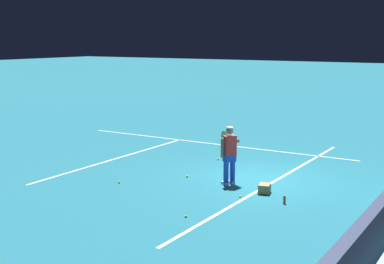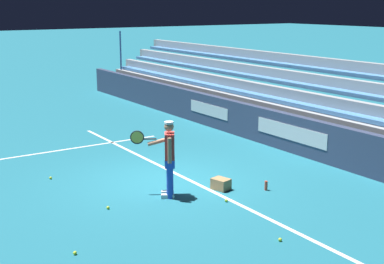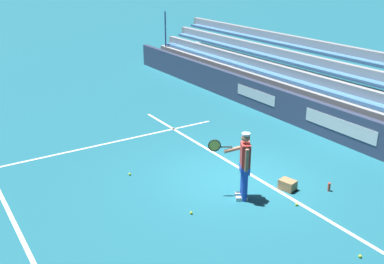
{
  "view_description": "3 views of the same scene",
  "coord_description": "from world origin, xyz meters",
  "px_view_note": "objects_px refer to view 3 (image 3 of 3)",
  "views": [
    {
      "loc": [
        -14.41,
        -6.49,
        4.23
      ],
      "look_at": [
        -0.99,
        1.75,
        1.45
      ],
      "focal_mm": 50.0,
      "sensor_mm": 36.0,
      "label": 1
    },
    {
      "loc": [
        -10.68,
        6.29,
        4.19
      ],
      "look_at": [
        -0.69,
        -0.31,
        1.32
      ],
      "focal_mm": 50.0,
      "sensor_mm": 36.0,
      "label": 2
    },
    {
      "loc": [
        -8.52,
        6.77,
        5.49
      ],
      "look_at": [
        0.65,
        0.94,
        1.31
      ],
      "focal_mm": 42.0,
      "sensor_mm": 36.0,
      "label": 3
    }
  ],
  "objects_px": {
    "tennis_ball_far_left": "(191,213)",
    "tennis_ball_toward_net": "(360,256)",
    "tennis_player": "(244,165)",
    "water_bottle": "(329,187)",
    "tennis_ball_far_right": "(130,174)",
    "ball_box_cardboard": "(288,185)",
    "tennis_ball_on_baseline": "(297,204)"
  },
  "relations": [
    {
      "from": "tennis_ball_toward_net",
      "to": "water_bottle",
      "type": "relative_size",
      "value": 0.3
    },
    {
      "from": "tennis_player",
      "to": "water_bottle",
      "type": "distance_m",
      "value": 2.4
    },
    {
      "from": "tennis_player",
      "to": "ball_box_cardboard",
      "type": "relative_size",
      "value": 4.29
    },
    {
      "from": "tennis_ball_far_left",
      "to": "tennis_ball_toward_net",
      "type": "xyz_separation_m",
      "value": [
        -3.16,
        -1.94,
        0.0
      ]
    },
    {
      "from": "ball_box_cardboard",
      "to": "tennis_ball_toward_net",
      "type": "relative_size",
      "value": 6.06
    },
    {
      "from": "tennis_ball_far_right",
      "to": "tennis_ball_toward_net",
      "type": "height_order",
      "value": "same"
    },
    {
      "from": "tennis_ball_on_baseline",
      "to": "ball_box_cardboard",
      "type": "bearing_deg",
      "value": -28.09
    },
    {
      "from": "ball_box_cardboard",
      "to": "tennis_ball_far_right",
      "type": "xyz_separation_m",
      "value": [
        2.9,
        3.06,
        -0.1
      ]
    },
    {
      "from": "water_bottle",
      "to": "tennis_player",
      "type": "bearing_deg",
      "value": 66.82
    },
    {
      "from": "tennis_ball_toward_net",
      "to": "water_bottle",
      "type": "height_order",
      "value": "water_bottle"
    },
    {
      "from": "tennis_ball_far_right",
      "to": "tennis_ball_toward_net",
      "type": "xyz_separation_m",
      "value": [
        -5.75,
        -2.29,
        0.0
      ]
    },
    {
      "from": "tennis_player",
      "to": "tennis_ball_far_right",
      "type": "relative_size",
      "value": 25.98
    },
    {
      "from": "tennis_ball_far_right",
      "to": "water_bottle",
      "type": "distance_m",
      "value": 5.25
    },
    {
      "from": "tennis_ball_toward_net",
      "to": "tennis_player",
      "type": "bearing_deg",
      "value": 8.72
    },
    {
      "from": "tennis_player",
      "to": "tennis_ball_toward_net",
      "type": "bearing_deg",
      "value": -171.28
    },
    {
      "from": "tennis_ball_far_left",
      "to": "tennis_ball_toward_net",
      "type": "distance_m",
      "value": 3.71
    },
    {
      "from": "ball_box_cardboard",
      "to": "water_bottle",
      "type": "xyz_separation_m",
      "value": [
        -0.62,
        -0.84,
        -0.02
      ]
    },
    {
      "from": "tennis_ball_far_right",
      "to": "tennis_ball_on_baseline",
      "type": "bearing_deg",
      "value": -143.63
    },
    {
      "from": "tennis_player",
      "to": "water_bottle",
      "type": "height_order",
      "value": "tennis_player"
    },
    {
      "from": "tennis_player",
      "to": "ball_box_cardboard",
      "type": "xyz_separation_m",
      "value": [
        -0.27,
        -1.25,
        -0.76
      ]
    },
    {
      "from": "tennis_player",
      "to": "tennis_ball_far_right",
      "type": "bearing_deg",
      "value": 34.47
    },
    {
      "from": "tennis_ball_far_right",
      "to": "tennis_ball_on_baseline",
      "type": "xyz_separation_m",
      "value": [
        -3.63,
        -2.67,
        0.0
      ]
    },
    {
      "from": "tennis_ball_far_left",
      "to": "water_bottle",
      "type": "bearing_deg",
      "value": -104.75
    },
    {
      "from": "tennis_ball_on_baseline",
      "to": "water_bottle",
      "type": "distance_m",
      "value": 1.23
    },
    {
      "from": "tennis_ball_far_right",
      "to": "tennis_ball_on_baseline",
      "type": "distance_m",
      "value": 4.5
    },
    {
      "from": "tennis_player",
      "to": "water_bottle",
      "type": "relative_size",
      "value": 7.8
    },
    {
      "from": "tennis_ball_far_left",
      "to": "tennis_ball_toward_net",
      "type": "relative_size",
      "value": 1.0
    },
    {
      "from": "ball_box_cardboard",
      "to": "water_bottle",
      "type": "relative_size",
      "value": 1.82
    },
    {
      "from": "tennis_player",
      "to": "tennis_ball_far_left",
      "type": "distance_m",
      "value": 1.7
    },
    {
      "from": "tennis_ball_on_baseline",
      "to": "water_bottle",
      "type": "height_order",
      "value": "water_bottle"
    },
    {
      "from": "tennis_ball_far_right",
      "to": "tennis_ball_far_left",
      "type": "bearing_deg",
      "value": -172.46
    },
    {
      "from": "tennis_ball_far_left",
      "to": "water_bottle",
      "type": "distance_m",
      "value": 3.67
    }
  ]
}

